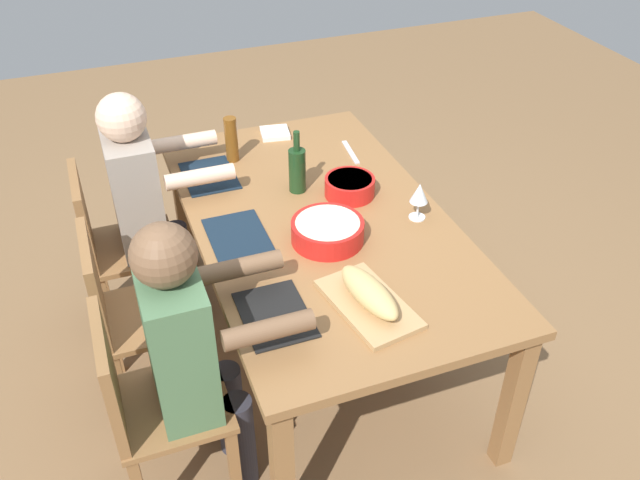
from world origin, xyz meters
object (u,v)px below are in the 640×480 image
at_px(wine_glass, 419,194).
at_px(chair_near_right, 147,402).
at_px(beer_bottle, 231,139).
at_px(diner_near_left, 146,196).
at_px(serving_bowl_pasta, 328,230).
at_px(wine_bottle, 297,169).
at_px(dining_table, 320,233).
at_px(chair_near_left, 113,243).
at_px(chair_near_center, 127,311).
at_px(serving_bowl_salad, 350,185).
at_px(cutting_board, 368,304).
at_px(napkin_stack, 275,133).
at_px(diner_near_right, 192,345).
at_px(bread_loaf, 369,292).

bearing_deg(wine_glass, chair_near_right, -73.20).
bearing_deg(beer_bottle, diner_near_left, -75.95).
height_order(serving_bowl_pasta, wine_bottle, wine_bottle).
relative_size(dining_table, beer_bottle, 8.36).
xyz_separation_m(chair_near_left, wine_bottle, (0.26, 0.83, 0.37)).
relative_size(chair_near_center, serving_bowl_salad, 3.85).
xyz_separation_m(serving_bowl_salad, beer_bottle, (-0.48, -0.40, 0.06)).
bearing_deg(cutting_board, chair_near_right, -94.98).
height_order(chair_near_left, wine_bottle, wine_bottle).
xyz_separation_m(cutting_board, beer_bottle, (-1.19, -0.18, 0.10)).
bearing_deg(chair_near_center, serving_bowl_pasta, 79.20).
height_order(diner_near_left, napkin_stack, diner_near_left).
height_order(chair_near_left, diner_near_right, diner_near_right).
bearing_deg(serving_bowl_pasta, napkin_stack, 175.39).
bearing_deg(serving_bowl_salad, chair_near_center, -82.71).
xyz_separation_m(beer_bottle, napkin_stack, (-0.18, 0.27, -0.10)).
bearing_deg(napkin_stack, serving_bowl_pasta, -4.61).
distance_m(chair_near_center, serving_bowl_salad, 1.08).
distance_m(diner_near_right, serving_bowl_salad, 1.06).
bearing_deg(beer_bottle, diner_near_right, -21.40).
xyz_separation_m(chair_near_right, wine_bottle, (-0.75, 0.83, 0.37)).
height_order(diner_near_right, beer_bottle, diner_near_right).
xyz_separation_m(diner_near_right, cutting_board, (0.07, 0.62, 0.05)).
height_order(serving_bowl_salad, wine_glass, wine_glass).
bearing_deg(chair_near_left, serving_bowl_pasta, 50.90).
bearing_deg(dining_table, serving_bowl_pasta, -9.50).
relative_size(serving_bowl_salad, napkin_stack, 1.58).
height_order(diner_near_right, napkin_stack, diner_near_right).
bearing_deg(wine_bottle, chair_near_right, -47.58).
distance_m(chair_near_left, chair_near_center, 0.51).
bearing_deg(wine_bottle, diner_near_right, -40.39).
height_order(dining_table, serving_bowl_pasta, serving_bowl_pasta).
bearing_deg(dining_table, diner_near_left, -127.64).
relative_size(chair_near_center, wine_glass, 5.12).
xyz_separation_m(chair_near_right, bread_loaf, (0.07, 0.81, 0.32)).
distance_m(chair_near_right, bread_loaf, 0.87).
bearing_deg(wine_glass, serving_bowl_pasta, -87.34).
xyz_separation_m(dining_table, serving_bowl_pasta, (0.16, -0.03, 0.13)).
xyz_separation_m(chair_near_center, diner_near_right, (0.51, 0.18, 0.21)).
bearing_deg(beer_bottle, wine_glass, 38.66).
relative_size(wine_glass, napkin_stack, 1.19).
height_order(cutting_board, wine_glass, wine_glass).
bearing_deg(chair_near_center, bread_loaf, 54.48).
height_order(diner_near_right, wine_bottle, diner_near_right).
distance_m(diner_near_right, cutting_board, 0.63).
relative_size(serving_bowl_pasta, cutting_board, 0.73).
bearing_deg(diner_near_right, serving_bowl_salad, 127.05).
bearing_deg(dining_table, chair_near_center, -90.00).
distance_m(chair_near_right, serving_bowl_pasta, 0.94).
height_order(chair_near_right, wine_bottle, wine_bottle).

